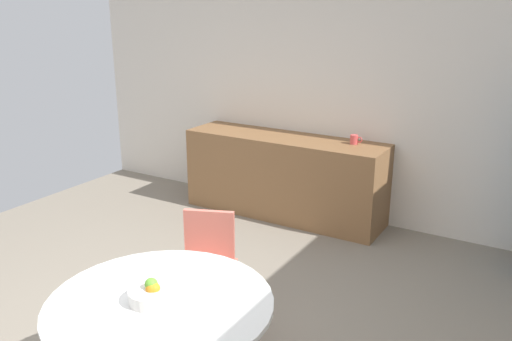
{
  "coord_description": "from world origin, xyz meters",
  "views": [
    {
      "loc": [
        2.4,
        -2.31,
        2.29
      ],
      "look_at": [
        0.22,
        1.32,
        0.95
      ],
      "focal_mm": 37.39,
      "sensor_mm": 36.0,
      "label": 1
    }
  ],
  "objects_px": {
    "chair_coral": "(207,254)",
    "fruit_bowl": "(152,293)",
    "round_table": "(161,320)",
    "mug_white": "(354,139)"
  },
  "relations": [
    {
      "from": "round_table",
      "to": "mug_white",
      "type": "xyz_separation_m",
      "value": [
        -0.12,
        3.17,
        0.31
      ]
    },
    {
      "from": "round_table",
      "to": "mug_white",
      "type": "distance_m",
      "value": 3.18
    },
    {
      "from": "chair_coral",
      "to": "fruit_bowl",
      "type": "relative_size",
      "value": 3.26
    },
    {
      "from": "round_table",
      "to": "mug_white",
      "type": "height_order",
      "value": "mug_white"
    },
    {
      "from": "chair_coral",
      "to": "mug_white",
      "type": "bearing_deg",
      "value": 82.98
    },
    {
      "from": "round_table",
      "to": "fruit_bowl",
      "type": "bearing_deg",
      "value": -153.49
    },
    {
      "from": "chair_coral",
      "to": "fruit_bowl",
      "type": "height_order",
      "value": "fruit_bowl"
    },
    {
      "from": "chair_coral",
      "to": "fruit_bowl",
      "type": "bearing_deg",
      "value": -69.88
    },
    {
      "from": "round_table",
      "to": "chair_coral",
      "type": "height_order",
      "value": "chair_coral"
    },
    {
      "from": "round_table",
      "to": "chair_coral",
      "type": "relative_size",
      "value": 1.48
    }
  ]
}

